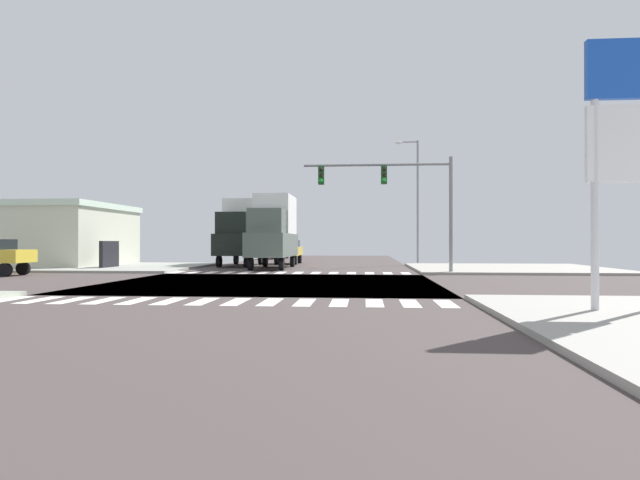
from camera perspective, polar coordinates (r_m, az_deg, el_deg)
The scene contains 13 objects.
ground at distance 23.04m, azimuth -5.21°, elevation -4.60°, with size 90.00×90.00×0.05m.
sidewalk_corner_ne at distance 35.82m, azimuth 19.36°, elevation -2.86°, with size 12.00×12.00×0.14m.
sidewalk_corner_nw at distance 38.59m, azimuth -21.38°, elevation -2.67°, with size 12.00×12.00×0.14m.
crosswalk_near at distance 15.99m, azimuth -10.64°, elevation -6.45°, with size 13.50×2.00×0.01m.
crosswalk_far at distance 30.27m, azimuth -3.28°, elevation -3.49°, with size 13.50×2.00×0.01m.
traffic_signal_mast at distance 29.62m, azimuth 7.62°, elevation 5.63°, with size 8.09×0.55×6.36m.
gas_station_sign at distance 14.67m, azimuth 29.36°, elevation 10.20°, with size 1.60×0.20×6.50m.
street_lamp at distance 41.41m, azimuth 10.04°, elevation 5.05°, with size 1.78×0.32×9.43m.
bank_building at distance 42.85m, azimuth -27.23°, elevation 0.46°, with size 11.88×9.45×4.42m.
sedan_nearside_1 at distance 42.32m, azimuth -3.37°, elevation -1.04°, with size 1.80×4.30×1.88m.
suv_farside_1 at distance 55.47m, azimuth -4.57°, elevation -0.55°, with size 1.96×4.60×2.34m.
box_truck_crossing_1 at distance 39.72m, azimuth -8.31°, elevation 0.99°, with size 2.40×7.20×4.85m.
box_truck_leading_2 at distance 35.44m, azimuth -4.96°, elevation 1.13°, with size 2.40×7.20×4.85m.
Camera 1 is at (3.96, -22.62, 1.75)m, focal length 30.12 mm.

